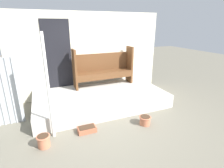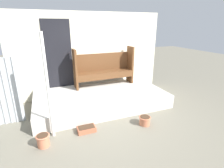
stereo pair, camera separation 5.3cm
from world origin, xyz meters
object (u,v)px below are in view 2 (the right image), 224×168
object	(u,v)px
flower_pot_left	(43,140)
flower_pot_middle	(145,120)
support_post	(48,89)
bench	(104,67)
planter_box_rect	(86,129)

from	to	relation	value
flower_pot_left	flower_pot_middle	bearing A→B (deg)	-1.40
support_post	bench	bearing A→B (deg)	44.95
flower_pot_middle	bench	bearing A→B (deg)	97.76
flower_pot_middle	planter_box_rect	world-z (taller)	flower_pot_middle
bench	flower_pot_middle	bearing A→B (deg)	-82.91
flower_pot_left	support_post	bearing A→B (deg)	54.34
planter_box_rect	flower_pot_left	bearing A→B (deg)	-168.78
planter_box_rect	flower_pot_middle	bearing A→B (deg)	-9.77
support_post	flower_pot_left	xyz separation A→B (m)	(-0.20, -0.28, -0.92)
support_post	bench	xyz separation A→B (m)	(1.73, 1.73, -0.11)
bench	support_post	bearing A→B (deg)	-135.72
support_post	flower_pot_left	size ratio (longest dim) A/B	8.06
support_post	bench	size ratio (longest dim) A/B	1.12
support_post	flower_pot_middle	size ratio (longest dim) A/B	7.50
support_post	bench	distance (m)	2.45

